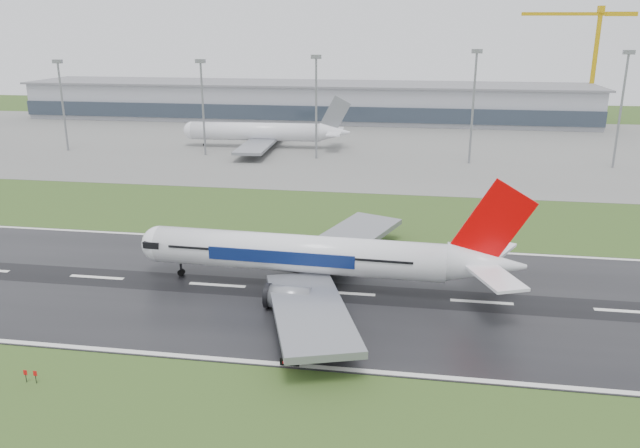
# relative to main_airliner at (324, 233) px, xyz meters

# --- Properties ---
(ground) EXTENTS (520.00, 520.00, 0.00)m
(ground) POSITION_rel_main_airliner_xyz_m (-36.45, -1.98, -8.81)
(ground) COLOR #2E4A1B
(ground) RESTS_ON ground
(runway) EXTENTS (400.00, 45.00, 0.10)m
(runway) POSITION_rel_main_airliner_xyz_m (-36.45, -1.98, -8.76)
(runway) COLOR black
(runway) RESTS_ON ground
(apron) EXTENTS (400.00, 130.00, 0.08)m
(apron) POSITION_rel_main_airliner_xyz_m (-36.45, 123.02, -8.77)
(apron) COLOR slate
(apron) RESTS_ON ground
(terminal) EXTENTS (240.00, 36.00, 15.00)m
(terminal) POSITION_rel_main_airliner_xyz_m (-36.45, 183.02, -1.31)
(terminal) COLOR #91929B
(terminal) RESTS_ON ground
(main_airliner) EXTENTS (61.14, 58.44, 17.41)m
(main_airliner) POSITION_rel_main_airliner_xyz_m (0.00, 0.00, 0.00)
(main_airliner) COLOR white
(main_airliner) RESTS_ON runway
(parked_airliner) EXTENTS (59.25, 55.46, 16.77)m
(parked_airliner) POSITION_rel_main_airliner_xyz_m (-38.03, 113.66, -0.34)
(parked_airliner) COLOR white
(parked_airliner) RESTS_ON apron
(tower_crane) EXTENTS (47.46, 9.84, 46.79)m
(tower_crane) POSITION_rel_main_airliner_xyz_m (84.97, 198.02, 14.59)
(tower_crane) COLOR #C7990B
(tower_crane) RESTS_ON ground
(runway_sign) EXTENTS (2.31, 0.40, 1.04)m
(runway_sign) POSITION_rel_main_airliner_xyz_m (-0.40, -24.05, -8.29)
(runway_sign) COLOR black
(runway_sign) RESTS_ON ground
(floodmast_1) EXTENTS (0.64, 0.64, 27.65)m
(floodmast_1) POSITION_rel_main_airliner_xyz_m (-99.52, 98.02, 5.02)
(floodmast_1) COLOR gray
(floodmast_1) RESTS_ON ground
(floodmast_2) EXTENTS (0.64, 0.64, 28.10)m
(floodmast_2) POSITION_rel_main_airliner_xyz_m (-52.79, 98.02, 5.24)
(floodmast_2) COLOR gray
(floodmast_2) RESTS_ON ground
(floodmast_3) EXTENTS (0.64, 0.64, 29.61)m
(floodmast_3) POSITION_rel_main_airliner_xyz_m (-17.40, 98.02, 6.00)
(floodmast_3) COLOR gray
(floodmast_3) RESTS_ON ground
(floodmast_4) EXTENTS (0.64, 0.64, 31.42)m
(floodmast_4) POSITION_rel_main_airliner_xyz_m (28.33, 98.02, 6.90)
(floodmast_4) COLOR gray
(floodmast_4) RESTS_ON ground
(floodmast_5) EXTENTS (0.64, 0.64, 31.37)m
(floodmast_5) POSITION_rel_main_airliner_xyz_m (68.48, 98.02, 6.88)
(floodmast_5) COLOR gray
(floodmast_5) RESTS_ON ground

